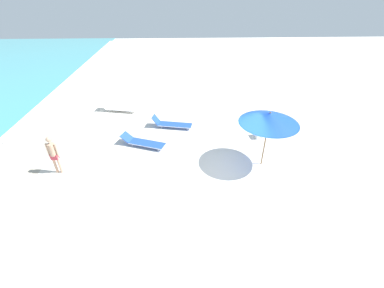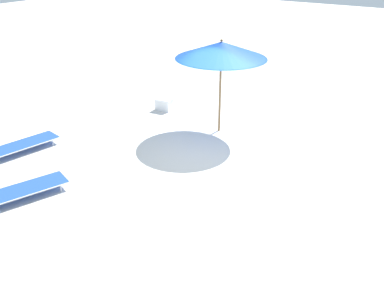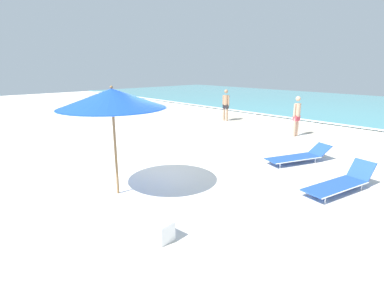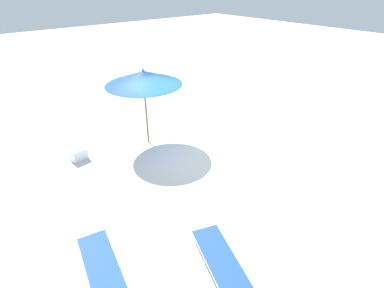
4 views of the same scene
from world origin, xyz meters
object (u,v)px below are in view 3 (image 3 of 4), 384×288
object	(u,v)px
sun_lounger_beside_umbrella	(341,183)
sun_lounger_near_water_left	(299,156)
beachgoer_shoreline_child	(297,114)
beach_umbrella	(112,99)
beachgoer_wading_adult	(226,103)
cooler_box	(159,229)

from	to	relation	value
sun_lounger_beside_umbrella	sun_lounger_near_water_left	xyz separation A→B (m)	(-1.86, 1.36, -0.01)
sun_lounger_beside_umbrella	beachgoer_shoreline_child	bearing A→B (deg)	140.16
beach_umbrella	beachgoer_wading_adult	world-z (taller)	beach_umbrella
beachgoer_shoreline_child	beachgoer_wading_adult	bearing A→B (deg)	-91.51
sun_lounger_beside_umbrella	cooler_box	bearing A→B (deg)	-94.78
beach_umbrella	sun_lounger_near_water_left	bearing A→B (deg)	72.50
sun_lounger_beside_umbrella	cooler_box	distance (m)	4.78
beach_umbrella	sun_lounger_beside_umbrella	distance (m)	5.87
beach_umbrella	cooler_box	bearing A→B (deg)	-11.09
sun_lounger_near_water_left	beachgoer_shoreline_child	distance (m)	3.97
beachgoer_shoreline_child	sun_lounger_near_water_left	bearing A→B (deg)	37.00
beachgoer_wading_adult	cooler_box	xyz separation A→B (m)	(7.21, -9.95, -0.81)
beachgoer_wading_adult	cooler_box	bearing A→B (deg)	120.44
sun_lounger_near_water_left	cooler_box	xyz separation A→B (m)	(0.56, -5.96, -0.02)
beach_umbrella	beachgoer_shoreline_child	size ratio (longest dim) A/B	1.47
beachgoer_shoreline_child	cooler_box	size ratio (longest dim) A/B	3.28
beach_umbrella	sun_lounger_near_water_left	world-z (taller)	beach_umbrella
sun_lounger_beside_umbrella	beachgoer_shoreline_child	distance (m)	6.12
sun_lounger_near_water_left	cooler_box	distance (m)	5.99
beach_umbrella	cooler_box	xyz separation A→B (m)	(2.30, -0.45, -2.11)
sun_lounger_beside_umbrella	sun_lounger_near_water_left	distance (m)	2.30
beachgoer_shoreline_child	cooler_box	bearing A→B (deg)	21.64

